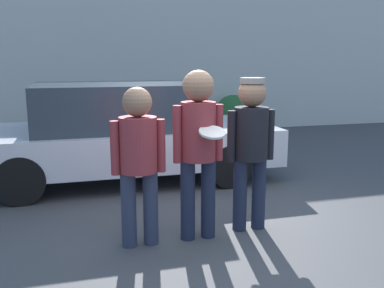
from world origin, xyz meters
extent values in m
plane|color=#3F3F42|center=(0.00, 0.00, 0.00)|extent=(56.00, 56.00, 0.00)
cube|color=silver|center=(0.00, 6.70, 1.93)|extent=(24.00, 0.18, 3.85)
cylinder|color=#2D3347|center=(-0.99, -0.02, 0.38)|extent=(0.15, 0.15, 0.76)
cylinder|color=#2D3347|center=(-0.77, -0.02, 0.38)|extent=(0.15, 0.15, 0.76)
cylinder|color=maroon|center=(-0.88, -0.02, 1.03)|extent=(0.37, 0.37, 0.54)
cylinder|color=maroon|center=(-1.10, -0.02, 1.01)|extent=(0.09, 0.09, 0.52)
cylinder|color=maroon|center=(-0.66, -0.02, 1.01)|extent=(0.09, 0.09, 0.52)
sphere|color=#8C664C|center=(-0.88, -0.02, 1.44)|extent=(0.29, 0.29, 0.29)
cylinder|color=#1E2338|center=(-0.38, 0.00, 0.42)|extent=(0.15, 0.15, 0.84)
cylinder|color=#1E2338|center=(-0.16, 0.00, 0.42)|extent=(0.15, 0.15, 0.84)
cylinder|color=maroon|center=(-0.27, 0.00, 1.13)|extent=(0.35, 0.35, 0.59)
cylinder|color=maroon|center=(-0.49, 0.00, 1.11)|extent=(0.09, 0.09, 0.58)
cylinder|color=maroon|center=(-0.06, 0.00, 1.11)|extent=(0.09, 0.09, 0.58)
sphere|color=#8C664C|center=(-0.27, 0.00, 1.59)|extent=(0.31, 0.31, 0.31)
cylinder|color=silver|center=(-0.21, -0.26, 1.16)|extent=(0.26, 0.25, 0.10)
cylinder|color=#1E2338|center=(0.23, 0.09, 0.40)|extent=(0.15, 0.15, 0.79)
cylinder|color=#1E2338|center=(0.45, 0.09, 0.40)|extent=(0.15, 0.15, 0.79)
cylinder|color=black|center=(0.34, 0.09, 1.07)|extent=(0.36, 0.36, 0.56)
cylinder|color=black|center=(0.12, 0.09, 1.05)|extent=(0.09, 0.09, 0.54)
cylinder|color=black|center=(0.56, 0.09, 1.05)|extent=(0.09, 0.09, 0.54)
sphere|color=#8C664C|center=(0.34, 0.09, 1.50)|extent=(0.30, 0.30, 0.30)
cylinder|color=gray|center=(0.34, 0.09, 1.63)|extent=(0.26, 0.26, 0.06)
cube|color=silver|center=(-0.75, 2.50, 0.55)|extent=(4.60, 1.95, 0.55)
cube|color=#28333D|center=(-0.84, 2.50, 1.15)|extent=(2.39, 1.68, 0.67)
cylinder|color=black|center=(0.68, 3.37, 0.32)|extent=(0.64, 0.22, 0.64)
cylinder|color=black|center=(0.68, 1.62, 0.32)|extent=(0.64, 0.22, 0.64)
cylinder|color=black|center=(-2.18, 3.37, 0.32)|extent=(0.64, 0.22, 0.64)
cylinder|color=black|center=(-2.18, 1.62, 0.32)|extent=(0.64, 0.22, 0.64)
sphere|color=#285B2D|center=(2.41, 6.02, 0.49)|extent=(0.98, 0.98, 0.98)
camera|label=1|loc=(-1.45, -4.06, 1.84)|focal=40.00mm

